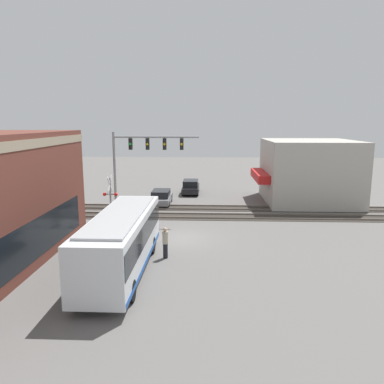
{
  "coord_description": "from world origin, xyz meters",
  "views": [
    {
      "loc": [
        -24.73,
        -1.73,
        7.9
      ],
      "look_at": [
        4.59,
        -0.45,
        2.39
      ],
      "focal_mm": 35.0,
      "sensor_mm": 36.0,
      "label": 1
    }
  ],
  "objects_px": {
    "parked_car_black": "(191,187)",
    "pedestrian_near_bus": "(165,242)",
    "city_bus": "(122,240)",
    "crossing_signal": "(110,194)",
    "parked_car_grey": "(161,198)",
    "pedestrian_at_crossing": "(124,213)"
  },
  "relations": [
    {
      "from": "city_bus",
      "to": "parked_car_black",
      "type": "xyz_separation_m",
      "value": [
        22.34,
        -2.6,
        -1.07
      ]
    },
    {
      "from": "city_bus",
      "to": "pedestrian_near_bus",
      "type": "bearing_deg",
      "value": -43.66
    },
    {
      "from": "city_bus",
      "to": "parked_car_grey",
      "type": "height_order",
      "value": "city_bus"
    },
    {
      "from": "parked_car_grey",
      "to": "pedestrian_near_bus",
      "type": "xyz_separation_m",
      "value": [
        -14.51,
        -2.05,
        0.29
      ]
    },
    {
      "from": "crossing_signal",
      "to": "parked_car_grey",
      "type": "xyz_separation_m",
      "value": [
        6.83,
        -3.15,
        -1.63
      ]
    },
    {
      "from": "pedestrian_at_crossing",
      "to": "pedestrian_near_bus",
      "type": "height_order",
      "value": "pedestrian_at_crossing"
    },
    {
      "from": "city_bus",
      "to": "pedestrian_at_crossing",
      "type": "bearing_deg",
      "value": 12.22
    },
    {
      "from": "crossing_signal",
      "to": "parked_car_black",
      "type": "distance_m",
      "value": 13.87
    },
    {
      "from": "parked_car_black",
      "to": "pedestrian_near_bus",
      "type": "bearing_deg",
      "value": 178.45
    },
    {
      "from": "parked_car_black",
      "to": "city_bus",
      "type": "bearing_deg",
      "value": 173.36
    },
    {
      "from": "city_bus",
      "to": "crossing_signal",
      "type": "distance_m",
      "value": 10.33
    },
    {
      "from": "parked_car_black",
      "to": "pedestrian_near_bus",
      "type": "xyz_separation_m",
      "value": [
        -20.19,
        0.55,
        0.24
      ]
    },
    {
      "from": "parked_car_black",
      "to": "pedestrian_near_bus",
      "type": "distance_m",
      "value": 20.2
    },
    {
      "from": "parked_car_grey",
      "to": "parked_car_black",
      "type": "xyz_separation_m",
      "value": [
        5.68,
        -2.6,
        0.05
      ]
    },
    {
      "from": "city_bus",
      "to": "parked_car_grey",
      "type": "xyz_separation_m",
      "value": [
        16.66,
        -0.0,
        -1.12
      ]
    },
    {
      "from": "crossing_signal",
      "to": "parked_car_black",
      "type": "xyz_separation_m",
      "value": [
        12.52,
        -5.75,
        -1.58
      ]
    },
    {
      "from": "parked_car_grey",
      "to": "pedestrian_near_bus",
      "type": "relative_size",
      "value": 2.38
    },
    {
      "from": "parked_car_black",
      "to": "pedestrian_near_bus",
      "type": "relative_size",
      "value": 2.38
    },
    {
      "from": "parked_car_black",
      "to": "parked_car_grey",
      "type": "bearing_deg",
      "value": 155.42
    },
    {
      "from": "crossing_signal",
      "to": "pedestrian_near_bus",
      "type": "distance_m",
      "value": 9.37
    },
    {
      "from": "parked_car_grey",
      "to": "parked_car_black",
      "type": "bearing_deg",
      "value": -24.58
    },
    {
      "from": "city_bus",
      "to": "crossing_signal",
      "type": "bearing_deg",
      "value": 17.78
    }
  ]
}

